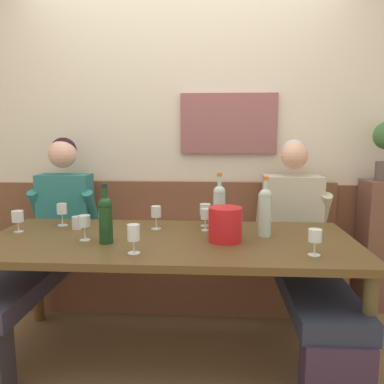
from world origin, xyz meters
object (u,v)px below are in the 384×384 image
Objects in this scene: wine_glass_mid_left at (206,215)px; wine_glass_right_end at (62,210)px; wine_glass_center_rear at (134,234)px; wine_glass_left_end at (205,211)px; wine_glass_by_bottle at (84,223)px; dining_table at (169,251)px; person_left_seat at (45,237)px; wall_bench at (181,268)px; wine_bottle_clear_water at (106,218)px; wine_bottle_green_tall at (219,205)px; person_center_right_seat at (302,243)px; wine_glass_near_bucket at (315,237)px; wine_bottle_amber_mid at (265,210)px; wine_glass_center_front at (18,217)px; ice_bucket at (225,224)px; water_tumbler_right at (77,223)px; wine_glass_mid_right at (156,213)px.

wine_glass_right_end is (-0.94, 0.07, 0.01)m from wine_glass_mid_left.
wine_glass_center_rear reaches higher than wine_glass_left_end.
wine_glass_by_bottle is 0.98× the size of wine_glass_right_end.
wine_glass_mid_left is (0.20, 0.20, 0.17)m from dining_table.
person_left_seat is at bearing 135.99° from wine_glass_by_bottle.
wall_bench is 0.83m from dining_table.
wall_bench is at bearing 68.47° from wine_bottle_clear_water.
wine_bottle_green_tall is 0.71m from wine_glass_center_rear.
person_center_right_seat is 0.61m from wine_bottle_green_tall.
wine_glass_near_bucket is at bearing -48.84° from wine_bottle_green_tall.
wine_bottle_amber_mid reaches higher than wine_glass_near_bucket.
wine_glass_left_end is at bearing 2.62° from wine_glass_right_end.
wine_glass_mid_left reaches higher than wine_glass_center_front.
person_left_seat is at bearing 155.58° from wine_glass_right_end.
wine_bottle_green_tall reaches higher than wine_glass_mid_left.
wall_bench is at bearing 90.00° from dining_table.
wine_glass_left_end is (0.20, 0.31, 0.18)m from dining_table.
wine_bottle_amber_mid reaches higher than wine_glass_mid_left.
dining_table is 0.36m from ice_bucket.
wine_glass_center_rear is 0.81m from wine_glass_right_end.
ice_bucket is 1.44× the size of wine_glass_near_bucket.
water_tumbler_right is (0.29, -0.16, 0.14)m from person_left_seat.
wine_glass_mid_right is (0.23, 0.32, -0.04)m from wine_bottle_clear_water.
wine_bottle_amber_mid is at bearing -32.72° from wine_glass_left_end.
wine_bottle_green_tall is (0.62, 0.38, 0.01)m from wine_bottle_clear_water.
wine_glass_mid_left is 0.72m from wine_glass_near_bucket.
wine_glass_center_front is at bearing 168.25° from wine_glass_near_bucket.
wine_glass_right_end is at bearing -24.42° from person_left_seat.
wine_glass_mid_left is at bearing -69.40° from wall_bench.
person_center_right_seat is at bearing 2.77° from wine_glass_right_end.
wall_bench reaches higher than wine_glass_center_rear.
wine_glass_by_bottle is at bearing -158.36° from wine_glass_mid_left.
person_center_right_seat reaches higher than water_tumbler_right.
wine_bottle_amber_mid is at bearing -8.16° from wine_glass_right_end.
wine_glass_center_rear is at bearing -33.87° from wine_glass_by_bottle.
wall_bench reaches higher than wine_glass_mid_right.
wine_bottle_amber_mid is 2.65× the size of wine_glass_near_bucket.
ice_bucket is 0.49m from wine_glass_near_bucket.
wine_glass_mid_left is at bearing 21.64° from wine_glass_by_bottle.
wine_glass_left_end reaches higher than wine_glass_center_front.
wine_bottle_amber_mid is at bearing -0.21° from wine_glass_center_front.
water_tumbler_right is (-0.61, 0.18, 0.11)m from dining_table.
wine_glass_mid_right is (-0.39, -0.06, -0.05)m from wine_bottle_green_tall.
wine_glass_center_front is 0.99× the size of wine_glass_near_bucket.
water_tumbler_right is at bearing -33.33° from wine_glass_right_end.
wine_glass_mid_right is 1.02× the size of wine_glass_by_bottle.
ice_bucket is 0.58× the size of wine_bottle_clear_water.
wine_glass_center_rear is 1.02× the size of wine_glass_left_end.
wine_glass_mid_left is (-0.63, -0.15, 0.21)m from person_center_right_seat.
wine_glass_mid_left is 0.94m from wine_glass_right_end.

